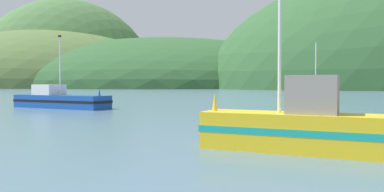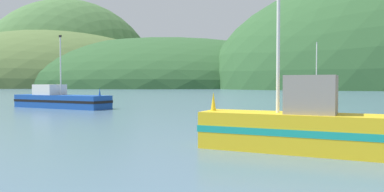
% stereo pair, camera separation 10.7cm
% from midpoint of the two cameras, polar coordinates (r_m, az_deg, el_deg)
% --- Properties ---
extents(hill_far_right, '(186.36, 149.09, 54.61)m').
position_cam_midpoint_polar(hill_far_right, '(217.32, -2.71, 1.35)').
color(hill_far_right, '#2D562D').
rests_on(hill_far_right, ground).
extents(hill_far_center, '(134.05, 107.24, 60.81)m').
position_cam_midpoint_polar(hill_far_center, '(217.25, -20.05, 1.23)').
color(hill_far_center, '#516B38').
rests_on(hill_far_center, ground).
extents(hill_mid_left, '(103.31, 82.64, 101.50)m').
position_cam_midpoint_polar(hill_mid_left, '(231.93, -18.15, 1.29)').
color(hill_mid_left, '#47703D').
rests_on(hill_mid_left, ground).
extents(fishing_boat_yellow, '(6.07, 5.32, 5.82)m').
position_cam_midpoint_polar(fishing_boat_yellow, '(13.40, 15.46, -4.44)').
color(fishing_boat_yellow, gold).
rests_on(fishing_boat_yellow, ground).
extents(fishing_boat_teal, '(9.27, 9.46, 7.22)m').
position_cam_midpoint_polar(fishing_boat_teal, '(46.50, 18.11, 0.05)').
color(fishing_boat_teal, '#147F84').
rests_on(fishing_boat_teal, ground).
extents(fishing_boat_blue, '(9.34, 8.74, 6.82)m').
position_cam_midpoint_polar(fishing_boat_blue, '(37.51, -19.26, -0.56)').
color(fishing_boat_blue, '#19479E').
rests_on(fishing_boat_blue, ground).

